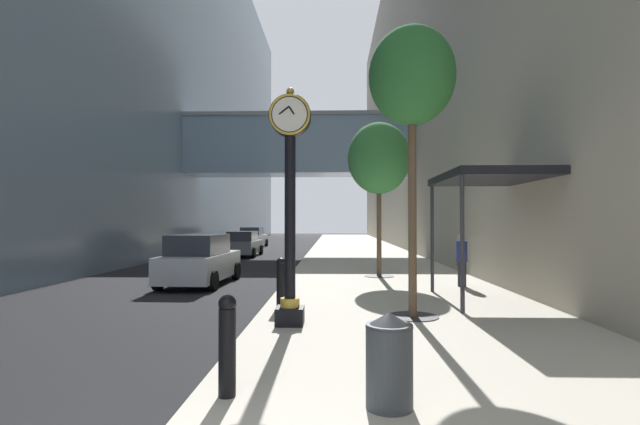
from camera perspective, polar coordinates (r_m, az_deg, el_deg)
name	(u,v)px	position (r m, az deg, el deg)	size (l,w,h in m)	color
ground_plane	(307,256)	(29.69, -1.63, -5.34)	(110.00, 110.00, 0.00)	black
sidewalk_right	(359,252)	(32.68, 4.76, -4.82)	(6.91, 80.00, 0.14)	beige
building_block_left	(134,51)	(37.51, -21.72, 17.87)	(24.29, 80.00, 28.81)	slate
building_block_right	(473,61)	(35.77, 18.16, 17.21)	(9.00, 80.00, 26.79)	#A89E89
street_clock	(290,194)	(9.35, -3.68, 2.30)	(0.84, 0.55, 4.75)	black
bollard_nearest	(227,343)	(5.81, -11.26, -15.39)	(0.21, 0.21, 1.19)	black
bollard_third	(281,282)	(11.23, -4.81, -8.43)	(0.21, 0.21, 1.19)	black
bollard_fourth	(291,270)	(13.99, -3.51, -6.98)	(0.21, 0.21, 1.19)	black
street_tree_near	(412,79)	(10.74, 11.15, 15.69)	(1.88, 1.88, 6.31)	#333335
street_tree_mid_near	(379,159)	(17.77, 7.20, 6.52)	(2.34, 2.34, 5.78)	#333335
trash_bin	(389,359)	(5.45, 8.45, -17.26)	(0.53, 0.53, 1.05)	#383D42
pedestrian_walking	(462,258)	(15.47, 16.93, -5.39)	(0.37, 0.47, 1.68)	#23232D
storefront_awning	(487,179)	(12.85, 19.71, 3.82)	(2.40, 3.60, 3.30)	black
car_grey_near	(243,244)	(29.73, -9.37, -3.83)	(1.99, 4.26, 1.58)	slate
car_white_mid	(253,237)	(40.25, -8.22, -3.04)	(2.15, 4.32, 1.70)	silver
car_silver_far	(200,260)	(16.80, -14.45, -5.69)	(2.13, 4.41, 1.74)	#B7BABF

